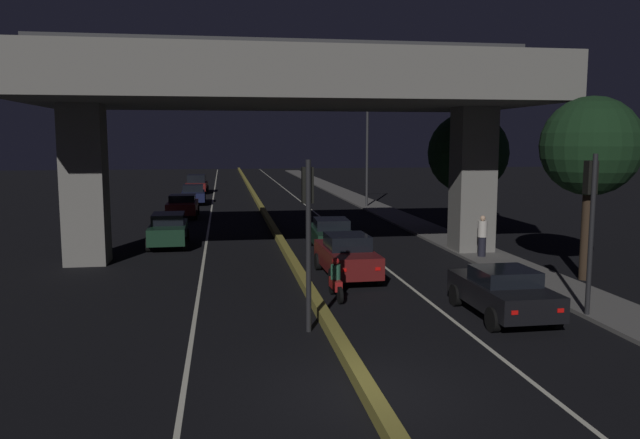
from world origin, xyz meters
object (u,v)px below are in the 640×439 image
object	(u,v)px
street_lamp	(363,147)
car_dark_red_fourth_oncoming	(197,184)
motorcycle_red_filtering_near	(336,281)
car_black_lead	(503,291)
pedestrian_on_sidewalk	(482,236)
car_dark_green_third	(331,234)
car_dark_green_lead_oncoming	(168,229)
car_dark_red_second	(347,256)
car_dark_red_second_oncoming	(183,206)
car_dark_blue_third_oncoming	(193,194)
traffic_light_right_of_median	(591,207)
traffic_light_left_of_median	(308,215)

from	to	relation	value
street_lamp	car_dark_red_fourth_oncoming	bearing A→B (deg)	130.45
street_lamp	motorcycle_red_filtering_near	xyz separation A→B (m)	(-6.90, -26.66, -3.99)
car_black_lead	pedestrian_on_sidewalk	xyz separation A→B (m)	(3.03, 8.49, 0.25)
car_dark_green_third	car_dark_green_lead_oncoming	size ratio (longest dim) A/B	1.09
car_dark_green_third	car_dark_red_fourth_oncoming	bearing A→B (deg)	15.11
motorcycle_red_filtering_near	pedestrian_on_sidewalk	xyz separation A→B (m)	(7.45, 5.75, 0.41)
car_dark_red_second	car_dark_red_second_oncoming	xyz separation A→B (m)	(-7.18, 19.56, -0.04)
car_dark_green_lead_oncoming	motorcycle_red_filtering_near	distance (m)	12.76
car_dark_green_third	car_dark_blue_third_oncoming	distance (m)	23.84
traffic_light_right_of_median	car_dark_red_fourth_oncoming	world-z (taller)	traffic_light_right_of_median
car_dark_red_fourth_oncoming	car_dark_red_second	bearing A→B (deg)	12.02
traffic_light_right_of_median	pedestrian_on_sidewalk	size ratio (longest dim) A/B	2.67
traffic_light_right_of_median	street_lamp	size ratio (longest dim) A/B	0.61
traffic_light_left_of_median	pedestrian_on_sidewalk	xyz separation A→B (m)	(8.78, 8.91, -2.14)
car_dark_red_second_oncoming	motorcycle_red_filtering_near	size ratio (longest dim) A/B	2.28
traffic_light_left_of_median	car_dark_green_third	bearing A→B (deg)	77.22
car_black_lead	motorcycle_red_filtering_near	size ratio (longest dim) A/B	2.29
car_dark_red_second	street_lamp	bearing A→B (deg)	-15.40
pedestrian_on_sidewalk	street_lamp	bearing A→B (deg)	91.51
traffic_light_right_of_median	car_dark_green_third	world-z (taller)	traffic_light_right_of_median
car_black_lead	motorcycle_red_filtering_near	xyz separation A→B (m)	(-4.42, 2.74, -0.17)
traffic_light_right_of_median	car_dark_red_second	world-z (taller)	traffic_light_right_of_median
car_black_lead	pedestrian_on_sidewalk	bearing A→B (deg)	-20.06
car_black_lead	car_dark_red_second_oncoming	xyz separation A→B (m)	(-10.63, 25.40, 0.03)
car_dark_red_second_oncoming	car_dark_red_fourth_oncoming	world-z (taller)	car_dark_red_fourth_oncoming
traffic_light_left_of_median	car_dark_green_lead_oncoming	distance (m)	15.31
street_lamp	car_dark_blue_third_oncoming	xyz separation A→B (m)	(-12.80, 4.76, -3.81)
car_dark_blue_third_oncoming	car_dark_red_second	bearing A→B (deg)	11.99
car_dark_red_second	pedestrian_on_sidewalk	distance (m)	7.00
traffic_light_right_of_median	car_dark_blue_third_oncoming	xyz separation A→B (m)	(-12.66, 34.58, -2.46)
traffic_light_left_of_median	car_dark_green_lead_oncoming	world-z (taller)	traffic_light_left_of_median
car_black_lead	car_dark_red_second	distance (m)	6.78
car_dark_green_lead_oncoming	car_dark_green_third	bearing A→B (deg)	70.77
traffic_light_left_of_median	car_dark_red_second	distance (m)	7.07
car_dark_blue_third_oncoming	street_lamp	bearing A→B (deg)	67.96
car_dark_red_second	car_dark_green_lead_oncoming	world-z (taller)	car_dark_red_second
car_dark_green_lead_oncoming	car_dark_red_second_oncoming	distance (m)	11.49
street_lamp	car_dark_red_second_oncoming	xyz separation A→B (m)	(-13.11, -4.00, -3.79)
car_black_lead	motorcycle_red_filtering_near	bearing A→B (deg)	57.85
traffic_light_right_of_median	car_dark_blue_third_oncoming	bearing A→B (deg)	110.11
car_dark_red_second	traffic_light_right_of_median	bearing A→B (deg)	-138.54
traffic_light_left_of_median	car_dark_red_second	bearing A→B (deg)	69.81
traffic_light_left_of_median	motorcycle_red_filtering_near	distance (m)	4.28
car_dark_red_second_oncoming	pedestrian_on_sidewalk	size ratio (longest dim) A/B	2.30
car_dark_red_fourth_oncoming	car_black_lead	bearing A→B (deg)	14.97
car_dark_green_third	motorcycle_red_filtering_near	xyz separation A→B (m)	(-1.37, -8.71, -0.19)
car_black_lead	car_dark_red_second_oncoming	size ratio (longest dim) A/B	1.01
car_dark_green_third	car_dark_green_lead_oncoming	distance (m)	7.93
traffic_light_left_of_median	car_dark_blue_third_oncoming	world-z (taller)	traffic_light_left_of_median
traffic_light_right_of_median	car_dark_green_lead_oncoming	bearing A→B (deg)	132.06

